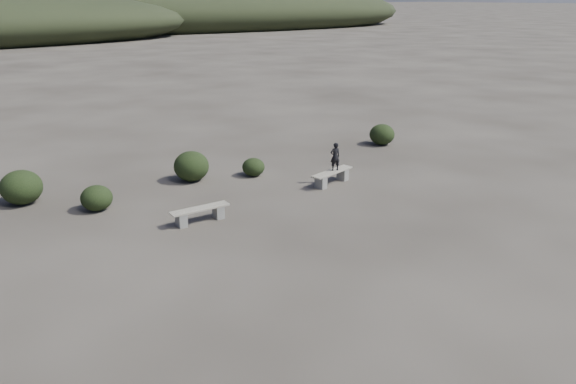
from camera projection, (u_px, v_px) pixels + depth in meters
ground at (378, 269)px, 14.12m from camera, size 1200.00×1200.00×0.00m
bench_left at (200, 213)px, 16.95m from camera, size 1.86×0.47×0.46m
bench_right at (332, 176)px, 20.42m from camera, size 1.99×0.95×0.49m
seated_person at (335, 157)px, 20.29m from camera, size 0.41×0.31×1.03m
shrub_a at (97, 198)px, 17.87m from camera, size 1.00×1.00×0.82m
shrub_b at (191, 166)px, 20.72m from camera, size 1.30×1.30×1.11m
shrub_c at (253, 167)px, 21.36m from camera, size 0.86×0.86×0.69m
shrub_e at (382, 134)px, 25.83m from camera, size 1.15×1.15×0.96m
shrub_f at (21, 187)px, 18.40m from camera, size 1.34×1.34×1.13m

